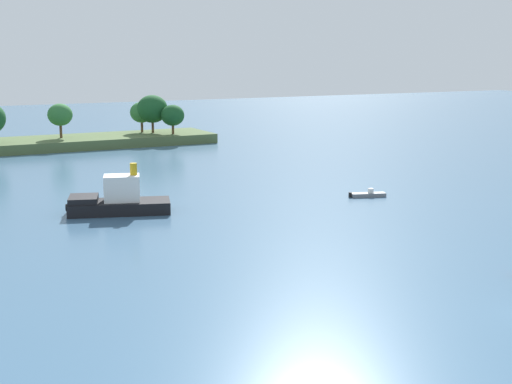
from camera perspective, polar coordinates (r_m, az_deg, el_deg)
name	(u,v)px	position (r m, az deg, el deg)	size (l,w,h in m)	color
treeline_island	(41,130)	(124.40, -16.79, 4.76)	(54.10, 12.38, 9.63)	#4C6038
tugboat	(118,200)	(72.82, -10.98, -0.67)	(10.73, 6.81, 5.02)	black
small_motorboat	(368,195)	(80.72, 8.91, -0.20)	(4.18, 2.25, 0.94)	slate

